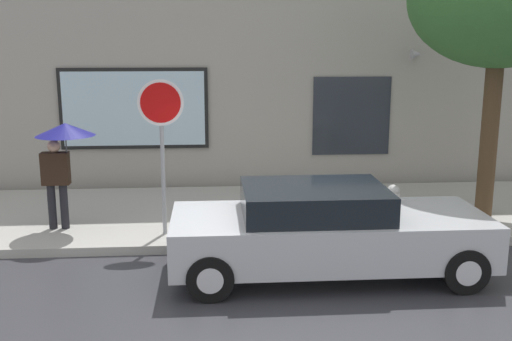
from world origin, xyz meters
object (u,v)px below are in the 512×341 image
at_px(parked_car, 326,231).
at_px(stop_sign, 161,126).
at_px(street_tree, 511,4).
at_px(fire_hydrant, 393,205).
at_px(pedestrian_with_umbrella, 62,145).

relative_size(parked_car, stop_sign, 1.74).
bearing_deg(street_tree, parked_car, -148.29).
bearing_deg(parked_car, fire_hydrant, 49.52).
distance_m(pedestrian_with_umbrella, street_tree, 8.20).
relative_size(parked_car, street_tree, 0.88).
bearing_deg(street_tree, fire_hydrant, -168.63).
bearing_deg(stop_sign, parked_car, -33.19).
relative_size(parked_car, fire_hydrant, 6.13).
xyz_separation_m(pedestrian_with_umbrella, street_tree, (7.84, 0.17, 2.38)).
bearing_deg(fire_hydrant, parked_car, -130.48).
height_order(parked_car, fire_hydrant, parked_car).
distance_m(parked_car, pedestrian_with_umbrella, 4.79).
height_order(parked_car, stop_sign, stop_sign).
bearing_deg(stop_sign, pedestrian_with_umbrella, 165.30).
bearing_deg(parked_car, stop_sign, 146.81).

